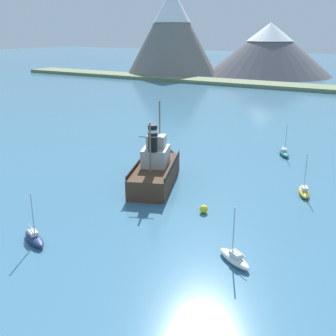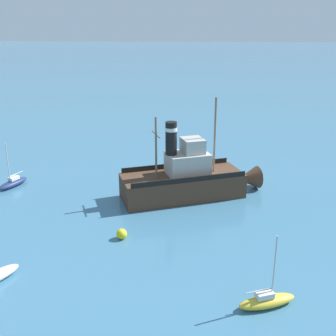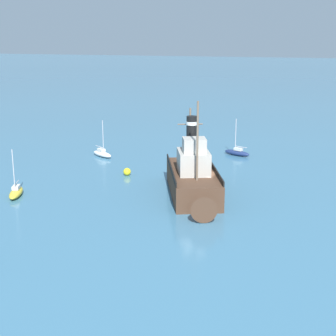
{
  "view_description": "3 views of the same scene",
  "coord_description": "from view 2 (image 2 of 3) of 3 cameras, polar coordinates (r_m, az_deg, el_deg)",
  "views": [
    {
      "loc": [
        27.26,
        -42.18,
        18.47
      ],
      "look_at": [
        3.69,
        -1.98,
        2.93
      ],
      "focal_mm": 45.0,
      "sensor_mm": 36.0,
      "label": 1
    },
    {
      "loc": [
        40.12,
        0.45,
        16.94
      ],
      "look_at": [
        1.11,
        -2.19,
        3.04
      ],
      "focal_mm": 45.0,
      "sensor_mm": 36.0,
      "label": 2
    },
    {
      "loc": [
        -10.97,
        47.77,
        15.96
      ],
      "look_at": [
        3.54,
        -0.14,
        2.7
      ],
      "focal_mm": 55.0,
      "sensor_mm": 36.0,
      "label": 3
    }
  ],
  "objects": [
    {
      "name": "ground_plane",
      "position": [
        43.55,
        2.99,
        -3.35
      ],
      "size": [
        600.0,
        600.0,
        0.0
      ],
      "primitive_type": "plane",
      "color": "teal"
    },
    {
      "name": "mooring_buoy",
      "position": [
        34.81,
        -6.3,
        -8.87
      ],
      "size": [
        0.87,
        0.87,
        0.87
      ],
      "primitive_type": "sphere",
      "color": "yellow",
      "rests_on": "ground"
    },
    {
      "name": "sailboat_yellow",
      "position": [
        28.08,
        13.23,
        -17.06
      ],
      "size": [
        2.35,
        3.95,
        4.9
      ],
      "color": "gold",
      "rests_on": "ground"
    },
    {
      "name": "sailboat_navy",
      "position": [
        47.87,
        -20.27,
        -1.88
      ],
      "size": [
        3.92,
        2.56,
        4.9
      ],
      "color": "navy",
      "rests_on": "ground"
    },
    {
      "name": "old_tugboat",
      "position": [
        42.04,
        2.77,
        -1.52
      ],
      "size": [
        8.4,
        14.66,
        9.9
      ],
      "color": "#4C3323",
      "rests_on": "ground"
    }
  ]
}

